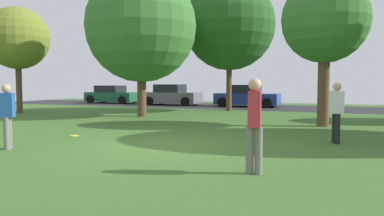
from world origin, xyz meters
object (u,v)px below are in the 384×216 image
object	(u,v)px
parked_car_green	(112,95)
person_bystander	(254,121)
oak_tree_right	(141,27)
frisbee_disc	(74,136)
person_thrower	(336,110)
birch_tree_lone	(17,39)
oak_tree_left	(229,25)
parked_car_grey	(172,96)
parked_car_blue	(247,97)
maple_tree_near	(325,21)
person_catcher	(7,114)

from	to	relation	value
parked_car_green	person_bystander	bearing A→B (deg)	-49.16
oak_tree_right	parked_car_green	xyz separation A→B (m)	(-8.20, 9.25, -3.68)
frisbee_disc	parked_car_green	distance (m)	18.59
oak_tree_right	person_thrower	xyz separation A→B (m)	(8.95, -4.97, -3.42)
birch_tree_lone	frisbee_disc	xyz separation A→B (m)	(8.69, -5.84, -4.01)
oak_tree_left	parked_car_grey	distance (m)	7.98
person_bystander	parked_car_grey	size ratio (longest dim) A/B	0.42
person_bystander	parked_car_green	world-z (taller)	person_bystander
person_thrower	parked_car_blue	world-z (taller)	person_thrower
oak_tree_right	person_thrower	size ratio (longest dim) A/B	4.26
person_bystander	parked_car_blue	size ratio (longest dim) A/B	0.40
maple_tree_near	person_thrower	world-z (taller)	maple_tree_near
oak_tree_left	person_bystander	distance (m)	15.46
oak_tree_right	maple_tree_near	distance (m)	8.45
parked_car_grey	parked_car_blue	distance (m)	5.55
maple_tree_near	birch_tree_lone	distance (m)	15.61
birch_tree_lone	parked_car_grey	bearing A→B (deg)	64.61
frisbee_disc	parked_car_blue	distance (m)	15.87
person_catcher	parked_car_green	bearing A→B (deg)	89.50
person_thrower	parked_car_grey	bearing A→B (deg)	-78.44
birch_tree_lone	oak_tree_right	bearing A→B (deg)	6.05
maple_tree_near	frisbee_disc	distance (m)	9.79
person_catcher	birch_tree_lone	bearing A→B (deg)	108.12
parked_car_green	parked_car_grey	distance (m)	5.56
birch_tree_lone	person_bystander	distance (m)	17.33
person_bystander	person_catcher	bearing A→B (deg)	80.03
birch_tree_lone	parked_car_green	xyz separation A→B (m)	(-0.98, 10.02, -3.37)
maple_tree_near	parked_car_green	distance (m)	19.74
maple_tree_near	parked_car_blue	world-z (taller)	maple_tree_near
person_bystander	parked_car_grey	bearing A→B (deg)	20.73
parked_car_green	parked_car_blue	size ratio (longest dim) A/B	0.99
person_thrower	person_catcher	size ratio (longest dim) A/B	1.02
oak_tree_right	parked_car_grey	bearing A→B (deg)	106.62
person_bystander	frisbee_disc	world-z (taller)	person_bystander
birch_tree_lone	person_catcher	xyz separation A→B (m)	(8.70, -8.24, -3.14)
person_thrower	parked_car_blue	distance (m)	15.38
person_catcher	maple_tree_near	bearing A→B (deg)	21.08
person_catcher	parked_car_blue	bearing A→B (deg)	57.12
oak_tree_left	person_catcher	world-z (taller)	oak_tree_left
oak_tree_left	maple_tree_near	bearing A→B (deg)	-47.25
person_catcher	parked_car_blue	distance (m)	18.24
person_bystander	birch_tree_lone	bearing A→B (deg)	51.63
person_thrower	parked_car_grey	size ratio (longest dim) A/B	0.40
maple_tree_near	oak_tree_left	xyz separation A→B (m)	(-5.50, 5.95, 1.03)
frisbee_disc	person_bystander	bearing A→B (deg)	-21.90
birch_tree_lone	person_thrower	distance (m)	16.99
maple_tree_near	parked_car_grey	world-z (taller)	maple_tree_near
birch_tree_lone	oak_tree_left	world-z (taller)	oak_tree_left
oak_tree_left	parked_car_grey	world-z (taller)	oak_tree_left
oak_tree_left	parked_car_grey	size ratio (longest dim) A/B	1.85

